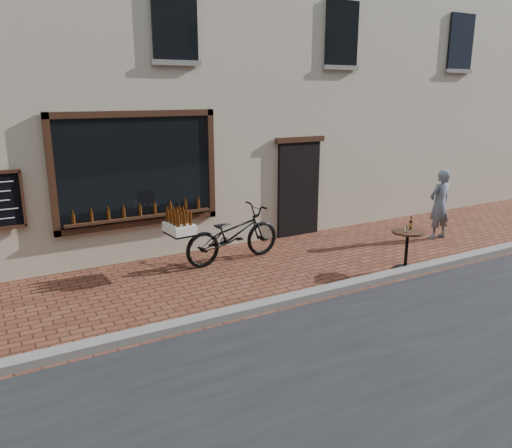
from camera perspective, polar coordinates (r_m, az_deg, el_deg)
ground at (r=8.30m, az=7.31°, el=-8.78°), size 90.00×90.00×0.00m
kerb at (r=8.42m, az=6.50°, el=-7.94°), size 90.00×0.25×0.12m
shop_building at (r=13.47m, az=-9.93°, el=21.87°), size 28.00×6.20×10.00m
cargo_bicycle at (r=9.95m, az=-2.88°, el=-1.16°), size 2.47×0.91×1.18m
bistro_table at (r=9.90m, az=16.89°, el=-1.98°), size 0.60×0.60×1.03m
pedestrian at (r=12.23m, az=20.25°, el=2.12°), size 0.59×0.39×1.61m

